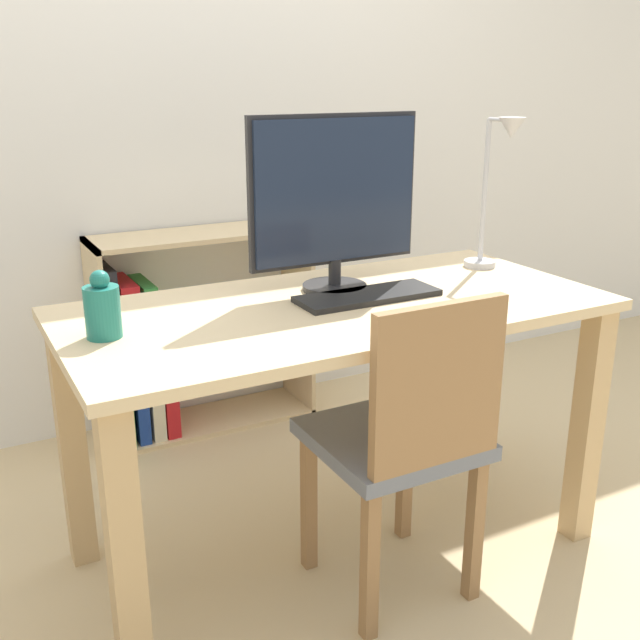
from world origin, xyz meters
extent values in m
plane|color=#CCB284|center=(0.00, 0.00, 0.00)|extent=(10.00, 10.00, 0.00)
cube|color=silver|center=(0.00, 1.16, 1.30)|extent=(8.00, 0.05, 2.60)
cube|color=#D8BC8C|center=(0.00, 0.00, 0.75)|extent=(1.47, 0.70, 0.03)
cube|color=tan|center=(-0.68, -0.30, 0.37)|extent=(0.07, 0.07, 0.73)
cube|color=tan|center=(0.68, -0.30, 0.37)|extent=(0.07, 0.07, 0.73)
cube|color=tan|center=(-0.68, 0.30, 0.37)|extent=(0.07, 0.07, 0.73)
cube|color=tan|center=(0.68, 0.30, 0.37)|extent=(0.07, 0.07, 0.73)
cylinder|color=#232326|center=(0.06, 0.12, 0.77)|extent=(0.18, 0.18, 0.02)
cylinder|color=#232326|center=(0.06, 0.12, 0.81)|extent=(0.04, 0.04, 0.07)
cube|color=#232326|center=(0.06, 0.13, 1.05)|extent=(0.51, 0.02, 0.41)
cube|color=#192338|center=(0.06, 0.12, 1.05)|extent=(0.49, 0.03, 0.39)
cube|color=black|center=(0.10, 0.00, 0.77)|extent=(0.40, 0.14, 0.02)
cylinder|color=#1E7266|center=(-0.62, 0.02, 0.82)|extent=(0.08, 0.08, 0.12)
sphere|color=#1E7266|center=(-0.62, 0.02, 0.90)|extent=(0.05, 0.05, 0.05)
cylinder|color=#B7B7BC|center=(0.60, 0.14, 0.77)|extent=(0.10, 0.10, 0.02)
cylinder|color=#B7B7BC|center=(0.60, 0.14, 1.00)|extent=(0.02, 0.02, 0.44)
cylinder|color=#B7B7BC|center=(0.60, 0.09, 1.22)|extent=(0.01, 0.10, 0.01)
cone|color=#B7B7BC|center=(0.60, 0.04, 1.20)|extent=(0.08, 0.08, 0.06)
cube|color=slate|center=(0.05, -0.21, 0.44)|extent=(0.40, 0.40, 0.04)
cube|color=olive|center=(0.05, -0.40, 0.66)|extent=(0.36, 0.03, 0.40)
cube|color=olive|center=(-0.11, -0.37, 0.21)|extent=(0.04, 0.04, 0.42)
cube|color=olive|center=(0.21, -0.37, 0.21)|extent=(0.04, 0.04, 0.42)
cube|color=olive|center=(-0.11, -0.05, 0.21)|extent=(0.04, 0.04, 0.42)
cube|color=olive|center=(0.21, -0.05, 0.21)|extent=(0.04, 0.04, 0.42)
cube|color=#D8BC8C|center=(-0.45, 0.98, 0.39)|extent=(0.02, 0.28, 0.78)
cube|color=#D8BC8C|center=(0.37, 0.98, 0.39)|extent=(0.02, 0.28, 0.78)
cube|color=#D8BC8C|center=(-0.04, 0.98, 0.01)|extent=(0.83, 0.28, 0.02)
cube|color=#D8BC8C|center=(-0.04, 0.98, 0.78)|extent=(0.83, 0.28, 0.02)
cube|color=#D8BC8C|center=(-0.04, 0.98, 0.39)|extent=(0.80, 0.28, 0.02)
cube|color=#2D7F38|center=(-0.40, 0.98, 0.15)|extent=(0.06, 0.24, 0.26)
cube|color=navy|center=(-0.33, 0.98, 0.18)|extent=(0.04, 0.24, 0.33)
cube|color=beige|center=(-0.28, 0.98, 0.13)|extent=(0.05, 0.24, 0.22)
cube|color=red|center=(-0.22, 0.98, 0.15)|extent=(0.05, 0.24, 0.27)
cube|color=black|center=(-0.41, 0.98, 0.55)|extent=(0.04, 0.24, 0.30)
cube|color=red|center=(-0.35, 0.98, 0.52)|extent=(0.07, 0.24, 0.24)
cube|color=#2D7F38|center=(-0.27, 0.98, 0.51)|extent=(0.05, 0.24, 0.22)
camera|label=1|loc=(-0.95, -1.68, 1.35)|focal=42.00mm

